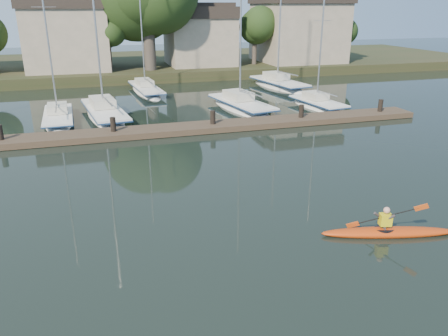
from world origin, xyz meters
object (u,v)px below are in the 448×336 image
object	(u,v)px
sailboat_7	(278,90)
sailboat_3	(241,112)
dock	(165,130)
sailboat_2	(105,120)
kayak	(388,230)
sailboat_6	(146,94)
sailboat_1	(59,124)
sailboat_4	(317,110)

from	to	relation	value
sailboat_7	sailboat_3	bearing A→B (deg)	-138.23
dock	sailboat_3	distance (m)	8.18
sailboat_2	sailboat_7	bearing A→B (deg)	17.03
sailboat_3	kayak	bearing A→B (deg)	-104.47
kayak	sailboat_6	world-z (taller)	sailboat_6
sailboat_1	sailboat_7	bearing A→B (deg)	19.86
sailboat_2	sailboat_6	distance (m)	9.34
sailboat_2	kayak	bearing A→B (deg)	-74.74
dock	sailboat_6	bearing A→B (deg)	87.68
sailboat_4	sailboat_6	world-z (taller)	sailboat_6
dock	sailboat_7	world-z (taller)	sailboat_7
sailboat_7	sailboat_2	bearing A→B (deg)	-164.43
sailboat_6	sailboat_2	bearing A→B (deg)	-119.74
sailboat_7	kayak	bearing A→B (deg)	-115.13
sailboat_2	sailboat_4	world-z (taller)	sailboat_2
sailboat_1	sailboat_4	xyz separation A→B (m)	(18.61, -1.06, -0.01)
sailboat_3	sailboat_6	world-z (taller)	sailboat_6
dock	sailboat_4	world-z (taller)	sailboat_4
sailboat_3	sailboat_7	distance (m)	10.16
dock	sailboat_6	xyz separation A→B (m)	(0.56, 13.81, -0.37)
sailboat_2	sailboat_3	xyz separation A→B (m)	(9.85, -0.40, -0.01)
sailboat_3	sailboat_7	xyz separation A→B (m)	(6.40, 7.89, -0.01)
sailboat_1	sailboat_2	xyz separation A→B (m)	(3.01, 0.41, -0.03)
kayak	sailboat_1	bearing A→B (deg)	135.05
sailboat_2	sailboat_6	size ratio (longest dim) A/B	1.09
kayak	sailboat_4	distance (m)	19.76
kayak	sailboat_6	size ratio (longest dim) A/B	0.32
dock	sailboat_3	size ratio (longest dim) A/B	2.48
sailboat_2	sailboat_6	xyz separation A→B (m)	(3.88, 8.50, 0.03)
kayak	sailboat_2	world-z (taller)	sailboat_2
kayak	sailboat_3	world-z (taller)	sailboat_3
dock	sailboat_1	world-z (taller)	sailboat_1
kayak	sailboat_2	xyz separation A→B (m)	(-8.43, 19.87, -0.37)
dock	sailboat_6	world-z (taller)	sailboat_6
sailboat_1	sailboat_2	distance (m)	3.03
kayak	sailboat_1	size ratio (longest dim) A/B	0.37
dock	sailboat_4	xyz separation A→B (m)	(12.28, 3.85, -0.38)
kayak	sailboat_1	world-z (taller)	sailboat_1
sailboat_2	sailboat_7	size ratio (longest dim) A/B	1.09
kayak	sailboat_4	size ratio (longest dim) A/B	0.41
kayak	sailboat_1	distance (m)	22.58
sailboat_2	sailboat_7	world-z (taller)	sailboat_2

